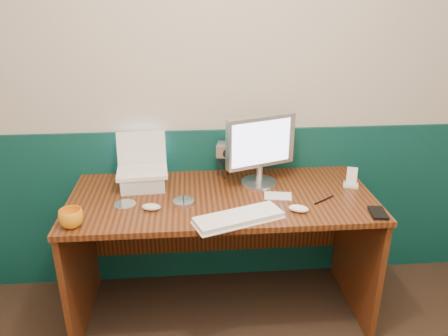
{
  "coord_description": "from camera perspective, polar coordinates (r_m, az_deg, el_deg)",
  "views": [
    {
      "loc": [
        -0.32,
        -0.69,
        1.77
      ],
      "look_at": [
        -0.17,
        1.23,
        0.97
      ],
      "focal_mm": 35.0,
      "sensor_mm": 36.0,
      "label": 1
    }
  ],
  "objects": [
    {
      "name": "back_wall",
      "position": [
        2.51,
        2.84,
        10.6
      ],
      "size": [
        3.5,
        0.04,
        2.5
      ],
      "primitive_type": "cube",
      "color": "#BCB09F",
      "rests_on": "ground"
    },
    {
      "name": "wainscot",
      "position": [
        2.76,
        2.58,
        -4.9
      ],
      "size": [
        3.48,
        0.02,
        1.0
      ],
      "primitive_type": "cube",
      "color": "#072F2C",
      "rests_on": "ground"
    },
    {
      "name": "desk",
      "position": [
        2.5,
        -0.29,
        -11.37
      ],
      "size": [
        1.6,
        0.7,
        0.75
      ],
      "primitive_type": "cube",
      "color": "#351A09",
      "rests_on": "ground"
    },
    {
      "name": "laptop_riser",
      "position": [
        2.43,
        -10.54,
        -1.61
      ],
      "size": [
        0.25,
        0.21,
        0.08
      ],
      "primitive_type": "cube",
      "rotation": [
        0.0,
        0.0,
        0.07
      ],
      "color": "silver",
      "rests_on": "desk"
    },
    {
      "name": "laptop",
      "position": [
        2.37,
        -10.8,
        1.75
      ],
      "size": [
        0.28,
        0.23,
        0.22
      ],
      "primitive_type": null,
      "rotation": [
        0.0,
        0.0,
        0.07
      ],
      "color": "white",
      "rests_on": "laptop_riser"
    },
    {
      "name": "monitor",
      "position": [
        2.37,
        4.72,
        2.17
      ],
      "size": [
        0.41,
        0.24,
        0.39
      ],
      "primitive_type": null,
      "rotation": [
        0.0,
        0.0,
        0.35
      ],
      "color": "silver",
      "rests_on": "desk"
    },
    {
      "name": "keyboard",
      "position": [
        2.07,
        1.91,
        -6.59
      ],
      "size": [
        0.44,
        0.27,
        0.02
      ],
      "primitive_type": "cube",
      "rotation": [
        0.0,
        0.0,
        0.35
      ],
      "color": "white",
      "rests_on": "desk"
    },
    {
      "name": "mouse_right",
      "position": [
        2.17,
        9.73,
        -5.24
      ],
      "size": [
        0.11,
        0.09,
        0.03
      ],
      "primitive_type": "ellipsoid",
      "rotation": [
        0.0,
        0.0,
        -0.4
      ],
      "color": "white",
      "rests_on": "desk"
    },
    {
      "name": "mouse_left",
      "position": [
        2.19,
        -9.48,
        -5.04
      ],
      "size": [
        0.1,
        0.07,
        0.03
      ],
      "primitive_type": "ellipsoid",
      "rotation": [
        0.0,
        0.0,
        -0.2
      ],
      "color": "silver",
      "rests_on": "desk"
    },
    {
      "name": "mug",
      "position": [
        2.12,
        -19.33,
        -6.21
      ],
      "size": [
        0.14,
        0.14,
        0.09
      ],
      "primitive_type": "imported",
      "rotation": [
        0.0,
        0.0,
        -0.36
      ],
      "color": "orange",
      "rests_on": "desk"
    },
    {
      "name": "camcorder",
      "position": [
        2.5,
        -0.07,
        0.92
      ],
      "size": [
        0.11,
        0.14,
        0.19
      ],
      "primitive_type": null,
      "rotation": [
        0.0,
        0.0,
        -0.2
      ],
      "color": "silver",
      "rests_on": "desk"
    },
    {
      "name": "cd_spindle",
      "position": [
        2.22,
        -5.28,
        -4.48
      ],
      "size": [
        0.11,
        0.11,
        0.02
      ],
      "primitive_type": "cylinder",
      "color": "#AEB8BE",
      "rests_on": "desk"
    },
    {
      "name": "cd_loose_a",
      "position": [
        2.28,
        -12.79,
        -4.61
      ],
      "size": [
        0.11,
        0.11,
        0.0
      ],
      "primitive_type": "cylinder",
      "color": "silver",
      "rests_on": "desk"
    },
    {
      "name": "pen",
      "position": [
        2.31,
        12.93,
        -4.07
      ],
      "size": [
        0.13,
        0.09,
        0.01
      ],
      "primitive_type": "cylinder",
      "rotation": [
        0.0,
        1.57,
        0.61
      ],
      "color": "black",
      "rests_on": "desk"
    },
    {
      "name": "papers",
      "position": [
        2.32,
        7.06,
        -3.65
      ],
      "size": [
        0.16,
        0.12,
        0.0
      ],
      "primitive_type": "cube",
      "rotation": [
        0.0,
        0.0,
        -0.17
      ],
      "color": "silver",
      "rests_on": "desk"
    },
    {
      "name": "dock",
      "position": [
        2.51,
        16.22,
        -2.15
      ],
      "size": [
        0.1,
        0.08,
        0.02
      ],
      "primitive_type": "cube",
      "rotation": [
        0.0,
        0.0,
        -0.35
      ],
      "color": "silver",
      "rests_on": "desk"
    },
    {
      "name": "music_player",
      "position": [
        2.49,
        16.35,
        -0.99
      ],
      "size": [
        0.06,
        0.05,
        0.1
      ],
      "primitive_type": "cube",
      "rotation": [
        -0.17,
        0.0,
        -0.35
      ],
      "color": "white",
      "rests_on": "dock"
    },
    {
      "name": "pda",
      "position": [
        2.25,
        19.48,
        -5.55
      ],
      "size": [
        0.09,
        0.13,
        0.01
      ],
      "primitive_type": "cube",
      "rotation": [
        0.0,
        0.0,
        -0.13
      ],
      "color": "black",
      "rests_on": "desk"
    }
  ]
}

